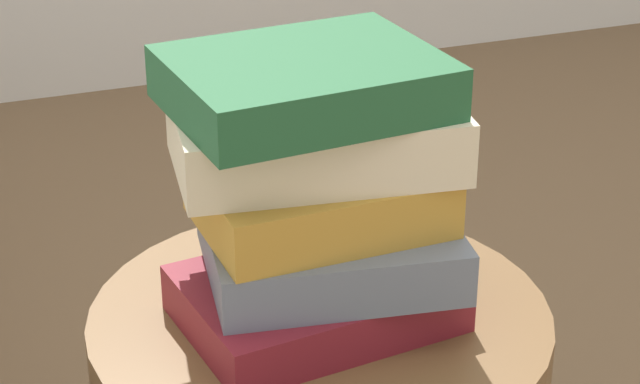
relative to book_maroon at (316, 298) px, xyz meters
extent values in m
cube|color=maroon|center=(0.00, 0.00, 0.00)|extent=(0.27, 0.21, 0.05)
cube|color=slate|center=(0.02, 0.01, 0.05)|extent=(0.26, 0.23, 0.05)
cube|color=#B7842D|center=(0.01, 0.01, 0.10)|extent=(0.23, 0.17, 0.05)
cube|color=beige|center=(0.01, 0.02, 0.16)|extent=(0.28, 0.19, 0.06)
cube|color=#1E512D|center=(0.00, 0.02, 0.22)|extent=(0.26, 0.21, 0.05)
camera|label=1|loc=(-0.34, -0.93, 0.60)|focal=66.41mm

